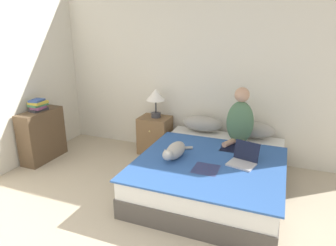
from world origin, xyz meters
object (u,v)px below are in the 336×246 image
object	(u,v)px
laptop_open	(243,160)
pillow_far	(253,129)
bed	(212,173)
bookshelf	(42,135)
cat_tabby	(175,151)
pillow_near	(202,123)
person_sitting	(240,120)
table_lamp	(156,97)
book_stack_top	(38,105)
nightstand	(155,135)

from	to	relation	value
laptop_open	pillow_far	bearing A→B (deg)	104.74
bed	laptop_open	xyz separation A→B (m)	(0.36, -0.08, 0.28)
pillow_far	bookshelf	size ratio (longest dim) A/B	0.78
cat_tabby	laptop_open	size ratio (longest dim) A/B	1.75
pillow_near	cat_tabby	bearing A→B (deg)	-92.44
person_sitting	table_lamp	size ratio (longest dim) A/B	1.68
book_stack_top	nightstand	bearing A→B (deg)	30.29
cat_tabby	book_stack_top	xyz separation A→B (m)	(-2.16, 0.16, 0.30)
laptop_open	book_stack_top	xyz separation A→B (m)	(-2.92, 0.02, 0.35)
pillow_far	bookshelf	distance (m)	3.05
cat_tabby	laptop_open	bearing A→B (deg)	104.22
bed	person_sitting	distance (m)	0.79
pillow_near	book_stack_top	size ratio (longest dim) A/B	2.31
person_sitting	pillow_near	bearing A→B (deg)	153.59
cat_tabby	nightstand	bearing A→B (deg)	-141.41
bed	nightstand	distance (m)	1.36
pillow_near	bookshelf	bearing A→B (deg)	-158.09
laptop_open	bed	bearing A→B (deg)	-178.07
bed	pillow_near	world-z (taller)	pillow_near
person_sitting	bookshelf	size ratio (longest dim) A/B	0.99
bed	book_stack_top	bearing A→B (deg)	-178.60
pillow_near	cat_tabby	size ratio (longest dim) A/B	0.98
pillow_far	table_lamp	xyz separation A→B (m)	(-1.45, -0.02, 0.35)
bed	person_sitting	world-z (taller)	person_sitting
nightstand	book_stack_top	size ratio (longest dim) A/B	2.26
table_lamp	pillow_near	bearing A→B (deg)	1.82
person_sitting	book_stack_top	bearing A→B (deg)	-167.88
person_sitting	pillow_far	bearing A→B (deg)	62.92
laptop_open	book_stack_top	world-z (taller)	book_stack_top
bed	nightstand	world-z (taller)	nightstand
bed	person_sitting	bearing A→B (deg)	68.10
book_stack_top	table_lamp	bearing A→B (deg)	30.31
laptop_open	person_sitting	bearing A→B (deg)	118.15
table_lamp	pillow_far	bearing A→B (deg)	0.92
person_sitting	cat_tabby	size ratio (longest dim) A/B	1.24
pillow_near	laptop_open	distance (m)	1.16
bookshelf	book_stack_top	size ratio (longest dim) A/B	2.96
nightstand	bookshelf	size ratio (longest dim) A/B	0.77
bed	bookshelf	world-z (taller)	bookshelf
laptop_open	nightstand	world-z (taller)	laptop_open
pillow_far	bookshelf	world-z (taller)	bookshelf
pillow_far	laptop_open	world-z (taller)	laptop_open
pillow_near	laptop_open	size ratio (longest dim) A/B	1.71
bed	pillow_far	xyz separation A→B (m)	(0.36, 0.82, 0.34)
cat_tabby	laptop_open	xyz separation A→B (m)	(0.77, 0.14, -0.04)
pillow_near	pillow_far	xyz separation A→B (m)	(0.72, 0.00, 0.00)
pillow_far	laptop_open	distance (m)	0.90
pillow_far	cat_tabby	xyz separation A→B (m)	(-0.77, -1.04, -0.02)
pillow_far	book_stack_top	size ratio (longest dim) A/B	2.31
laptop_open	bookshelf	distance (m)	2.92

